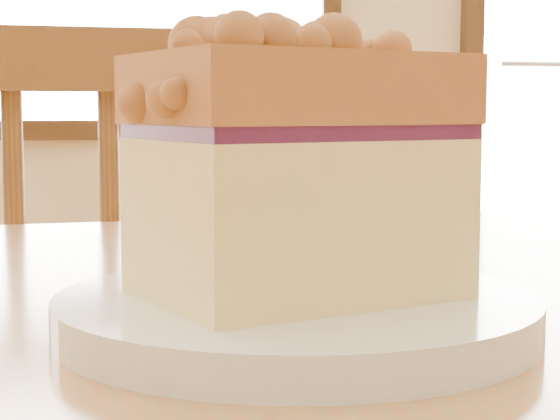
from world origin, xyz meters
name	(u,v)px	position (x,y,z in m)	size (l,w,h in m)	color
plate	(296,316)	(0.03, 0.30, 0.76)	(0.21, 0.21, 0.02)	white
cake_slice	(297,163)	(0.03, 0.30, 0.82)	(0.15, 0.13, 0.12)	#EBCC85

